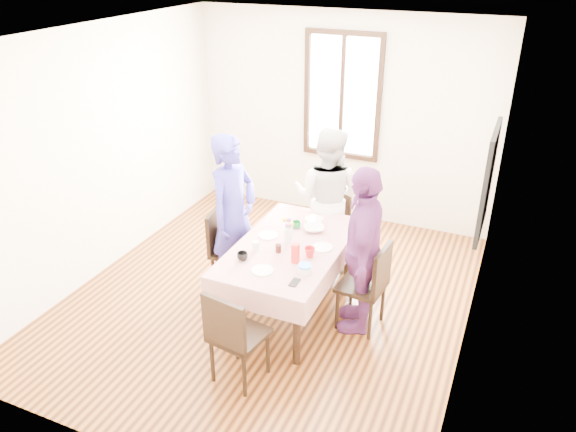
# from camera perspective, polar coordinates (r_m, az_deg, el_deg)

# --- Properties ---
(ground) EXTENTS (4.50, 4.50, 0.00)m
(ground) POSITION_cam_1_polar(r_m,az_deg,el_deg) (6.03, -1.89, -8.23)
(ground) COLOR #321709
(ground) RESTS_ON ground
(back_wall) EXTENTS (4.00, 0.00, 4.00)m
(back_wall) POSITION_cam_1_polar(r_m,az_deg,el_deg) (7.36, 5.55, 9.89)
(back_wall) COLOR beige
(back_wall) RESTS_ON ground
(right_wall) EXTENTS (0.00, 4.50, 4.50)m
(right_wall) POSITION_cam_1_polar(r_m,az_deg,el_deg) (4.93, 19.39, -0.10)
(right_wall) COLOR beige
(right_wall) RESTS_ON ground
(window_frame) EXTENTS (1.02, 0.06, 1.62)m
(window_frame) POSITION_cam_1_polar(r_m,az_deg,el_deg) (7.26, 5.60, 12.12)
(window_frame) COLOR black
(window_frame) RESTS_ON back_wall
(window_pane) EXTENTS (0.90, 0.02, 1.50)m
(window_pane) POSITION_cam_1_polar(r_m,az_deg,el_deg) (7.27, 5.63, 12.14)
(window_pane) COLOR white
(window_pane) RESTS_ON back_wall
(art_poster) EXTENTS (0.04, 0.76, 0.96)m
(art_poster) POSITION_cam_1_polar(r_m,az_deg,el_deg) (5.13, 19.85, 3.32)
(art_poster) COLOR red
(art_poster) RESTS_ON right_wall
(dining_table) EXTENTS (0.87, 1.57, 0.75)m
(dining_table) POSITION_cam_1_polar(r_m,az_deg,el_deg) (5.63, 0.20, -6.42)
(dining_table) COLOR black
(dining_table) RESTS_ON ground
(tablecloth) EXTENTS (0.99, 1.69, 0.01)m
(tablecloth) POSITION_cam_1_polar(r_m,az_deg,el_deg) (5.43, 0.21, -3.04)
(tablecloth) COLOR #620105
(tablecloth) RESTS_ON dining_table
(chair_left) EXTENTS (0.48, 0.48, 0.91)m
(chair_left) POSITION_cam_1_polar(r_m,az_deg,el_deg) (5.98, -5.66, -3.53)
(chair_left) COLOR black
(chair_left) RESTS_ON ground
(chair_right) EXTENTS (0.46, 0.46, 0.91)m
(chair_right) POSITION_cam_1_polar(r_m,az_deg,el_deg) (5.42, 7.55, -7.06)
(chair_right) COLOR black
(chair_right) RESTS_ON ground
(chair_far) EXTENTS (0.45, 0.45, 0.91)m
(chair_far) POSITION_cam_1_polar(r_m,az_deg,el_deg) (6.46, 4.00, -1.05)
(chair_far) COLOR black
(chair_far) RESTS_ON ground
(chair_near) EXTENTS (0.48, 0.48, 0.91)m
(chair_near) POSITION_cam_1_polar(r_m,az_deg,el_deg) (4.79, -5.02, -12.00)
(chair_near) COLOR black
(chair_near) RESTS_ON ground
(person_left) EXTENTS (0.53, 0.70, 1.75)m
(person_left) POSITION_cam_1_polar(r_m,az_deg,el_deg) (5.77, -5.68, 0.05)
(person_left) COLOR #3A3399
(person_left) RESTS_ON ground
(person_far) EXTENTS (0.81, 0.63, 1.65)m
(person_far) POSITION_cam_1_polar(r_m,az_deg,el_deg) (6.28, 4.04, 1.88)
(person_far) COLOR beige
(person_far) RESTS_ON ground
(person_right) EXTENTS (0.63, 1.05, 1.68)m
(person_right) POSITION_cam_1_polar(r_m,az_deg,el_deg) (5.23, 7.59, -3.51)
(person_right) COLOR #672B68
(person_right) RESTS_ON ground
(mug_black) EXTENTS (0.13, 0.13, 0.08)m
(mug_black) POSITION_cam_1_polar(r_m,az_deg,el_deg) (5.18, -4.70, -4.14)
(mug_black) COLOR black
(mug_black) RESTS_ON tablecloth
(mug_flag) EXTENTS (0.13, 0.13, 0.10)m
(mug_flag) POSITION_cam_1_polar(r_m,az_deg,el_deg) (5.21, 2.24, -3.73)
(mug_flag) COLOR red
(mug_flag) RESTS_ON tablecloth
(mug_green) EXTENTS (0.12, 0.12, 0.07)m
(mug_green) POSITION_cam_1_polar(r_m,az_deg,el_deg) (5.73, 0.87, -0.89)
(mug_green) COLOR #0C7226
(mug_green) RESTS_ON tablecloth
(serving_bowl) EXTENTS (0.27, 0.27, 0.05)m
(serving_bowl) POSITION_cam_1_polar(r_m,az_deg,el_deg) (5.68, 2.69, -1.30)
(serving_bowl) COLOR white
(serving_bowl) RESTS_ON tablecloth
(juice_carton) EXTENTS (0.06, 0.06, 0.19)m
(juice_carton) POSITION_cam_1_polar(r_m,az_deg,el_deg) (5.10, 0.77, -3.86)
(juice_carton) COLOR red
(juice_carton) RESTS_ON tablecloth
(butter_tub) EXTENTS (0.13, 0.13, 0.06)m
(butter_tub) POSITION_cam_1_polar(r_m,az_deg,el_deg) (4.98, 1.72, -5.48)
(butter_tub) COLOR white
(butter_tub) RESTS_ON tablecloth
(jam_jar) EXTENTS (0.06, 0.06, 0.08)m
(jam_jar) POSITION_cam_1_polar(r_m,az_deg,el_deg) (5.29, -1.00, -3.34)
(jam_jar) COLOR black
(jam_jar) RESTS_ON tablecloth
(drinking_glass) EXTENTS (0.07, 0.07, 0.10)m
(drinking_glass) POSITION_cam_1_polar(r_m,az_deg,el_deg) (5.32, -3.33, -3.09)
(drinking_glass) COLOR silver
(drinking_glass) RESTS_ON tablecloth
(smartphone) EXTENTS (0.07, 0.14, 0.01)m
(smartphone) POSITION_cam_1_polar(r_m,az_deg,el_deg) (4.85, 0.69, -6.83)
(smartphone) COLOR black
(smartphone) RESTS_ON tablecloth
(flower_vase) EXTENTS (0.08, 0.08, 0.15)m
(flower_vase) POSITION_cam_1_polar(r_m,az_deg,el_deg) (5.43, -0.00, -2.04)
(flower_vase) COLOR silver
(flower_vase) RESTS_ON tablecloth
(plate_left) EXTENTS (0.20, 0.20, 0.01)m
(plate_left) POSITION_cam_1_polar(r_m,az_deg,el_deg) (5.59, -2.05, -1.98)
(plate_left) COLOR white
(plate_left) RESTS_ON tablecloth
(plate_right) EXTENTS (0.20, 0.20, 0.01)m
(plate_right) POSITION_cam_1_polar(r_m,az_deg,el_deg) (5.38, 3.53, -3.24)
(plate_right) COLOR white
(plate_right) RESTS_ON tablecloth
(plate_far) EXTENTS (0.20, 0.20, 0.01)m
(plate_far) POSITION_cam_1_polar(r_m,az_deg,el_deg) (5.92, 2.67, -0.32)
(plate_far) COLOR white
(plate_far) RESTS_ON tablecloth
(plate_near) EXTENTS (0.20, 0.20, 0.01)m
(plate_near) POSITION_cam_1_polar(r_m,az_deg,el_deg) (5.02, -2.65, -5.58)
(plate_near) COLOR white
(plate_near) RESTS_ON tablecloth
(butter_lid) EXTENTS (0.12, 0.12, 0.01)m
(butter_lid) POSITION_cam_1_polar(r_m,az_deg,el_deg) (4.97, 1.73, -5.11)
(butter_lid) COLOR blue
(butter_lid) RESTS_ON butter_tub
(flower_bunch) EXTENTS (0.09, 0.09, 0.10)m
(flower_bunch) POSITION_cam_1_polar(r_m,az_deg,el_deg) (5.38, -0.00, -0.87)
(flower_bunch) COLOR yellow
(flower_bunch) RESTS_ON flower_vase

